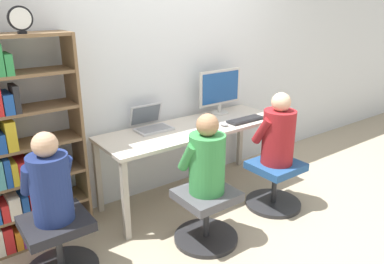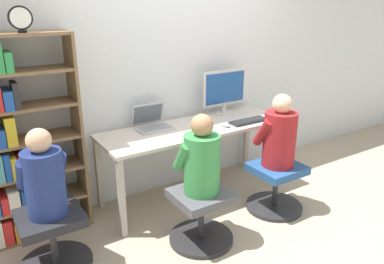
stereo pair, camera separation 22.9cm
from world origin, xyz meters
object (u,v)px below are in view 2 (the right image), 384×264
object	(u,v)px
keyboard	(249,121)
office_chair_side	(53,239)
desktop_monitor	(225,91)
laptop	(152,123)
office_chair_right	(201,215)
office_chair_left	(276,186)
person_at_monitor	(279,135)
person_near_shelf	(44,178)
desk_clock	(20,18)
person_at_laptop	(201,159)
bookshelf	(19,152)

from	to	relation	value
keyboard	office_chair_side	distance (m)	2.06
desktop_monitor	laptop	distance (m)	0.88
keyboard	office_chair_right	distance (m)	1.14
desktop_monitor	office_chair_left	world-z (taller)	desktop_monitor
person_at_monitor	person_near_shelf	size ratio (longest dim) A/B	1.05
person_at_monitor	desk_clock	world-z (taller)	desk_clock
office_chair_right	person_at_laptop	xyz separation A→B (m)	(0.00, 0.00, 0.49)
keyboard	office_chair_side	world-z (taller)	keyboard
desktop_monitor	bookshelf	size ratio (longest dim) A/B	0.32
desktop_monitor	person_at_laptop	world-z (taller)	desktop_monitor
bookshelf	office_chair_side	distance (m)	0.74
desktop_monitor	office_chair_left	distance (m)	1.10
bookshelf	person_at_laptop	bearing A→B (deg)	-35.66
desktop_monitor	person_near_shelf	xyz separation A→B (m)	(-1.95, -0.55, -0.26)
laptop	desktop_monitor	bearing A→B (deg)	1.28
office_chair_right	laptop	bearing A→B (deg)	89.51
office_chair_left	person_near_shelf	bearing A→B (deg)	172.15
desktop_monitor	laptop	size ratio (longest dim) A/B	1.62
desktop_monitor	person_at_monitor	world-z (taller)	desktop_monitor
bookshelf	office_chair_side	size ratio (longest dim) A/B	3.14
person_at_laptop	person_near_shelf	bearing A→B (deg)	164.06
office_chair_left	office_chair_side	bearing A→B (deg)	172.29
office_chair_right	person_at_monitor	distance (m)	1.00
office_chair_right	office_chair_side	size ratio (longest dim) A/B	1.00
keyboard	person_at_monitor	distance (m)	0.45
office_chair_side	person_near_shelf	distance (m)	0.49
desktop_monitor	office_chair_right	distance (m)	1.43
person_at_laptop	office_chair_left	bearing A→B (deg)	2.73
office_chair_left	office_chair_right	world-z (taller)	same
laptop	desk_clock	xyz separation A→B (m)	(-1.03, -0.07, 0.97)
keyboard	desk_clock	world-z (taller)	desk_clock
desktop_monitor	laptop	bearing A→B (deg)	-178.72
office_chair_right	person_near_shelf	size ratio (longest dim) A/B	0.83
office_chair_left	office_chair_side	world-z (taller)	same
desktop_monitor	desk_clock	bearing A→B (deg)	-177.20
desk_clock	office_chair_side	world-z (taller)	desk_clock
person_at_laptop	office_chair_side	world-z (taller)	person_at_laptop
person_at_laptop	desk_clock	xyz separation A→B (m)	(-1.02, 0.77, 1.03)
bookshelf	person_near_shelf	xyz separation A→B (m)	(0.07, -0.52, -0.02)
desk_clock	person_near_shelf	world-z (taller)	desk_clock
office_chair_side	person_at_monitor	bearing A→B (deg)	-7.56
office_chair_side	person_near_shelf	xyz separation A→B (m)	(0.00, 0.00, 0.49)
laptop	bookshelf	xyz separation A→B (m)	(-1.17, -0.00, -0.03)
person_at_monitor	person_at_laptop	xyz separation A→B (m)	(-0.87, -0.05, -0.01)
keyboard	person_near_shelf	bearing A→B (deg)	-174.83
person_at_laptop	office_chair_side	size ratio (longest dim) A/B	1.21
person_near_shelf	office_chair_right	bearing A→B (deg)	-16.18
laptop	person_near_shelf	size ratio (longest dim) A/B	0.52
keyboard	person_at_monitor	xyz separation A→B (m)	(-0.03, -0.44, -0.01)
keyboard	desk_clock	size ratio (longest dim) A/B	2.21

